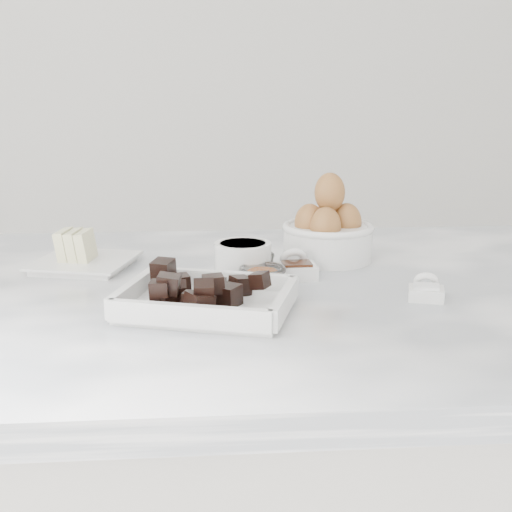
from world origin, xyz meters
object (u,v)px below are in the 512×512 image
(zest_bowl, at_px, (263,276))
(salt_spoon, at_px, (426,290))
(chocolate_dish, at_px, (207,294))
(vanilla_spoon, at_px, (296,268))
(butter_plate, at_px, (83,256))
(egg_bowl, at_px, (328,232))
(honey_bowl, at_px, (250,263))
(sugar_ramekin, at_px, (243,258))

(zest_bowl, height_order, salt_spoon, salt_spoon)
(chocolate_dish, bearing_deg, vanilla_spoon, 48.26)
(butter_plate, relative_size, egg_bowl, 1.17)
(egg_bowl, xyz_separation_m, honey_bowl, (-0.14, -0.08, -0.03))
(egg_bowl, xyz_separation_m, salt_spoon, (0.10, -0.22, -0.04))
(egg_bowl, distance_m, zest_bowl, 0.20)
(honey_bowl, bearing_deg, butter_plate, 168.01)
(butter_plate, bearing_deg, honey_bowl, -11.99)
(honey_bowl, bearing_deg, zest_bowl, -79.54)
(butter_plate, height_order, egg_bowl, egg_bowl)
(sugar_ramekin, relative_size, salt_spoon, 1.30)
(sugar_ramekin, relative_size, zest_bowl, 1.26)
(egg_bowl, xyz_separation_m, zest_bowl, (-0.12, -0.15, -0.03))
(chocolate_dish, xyz_separation_m, butter_plate, (-0.20, 0.24, -0.00))
(zest_bowl, bearing_deg, vanilla_spoon, 40.62)
(butter_plate, height_order, salt_spoon, butter_plate)
(butter_plate, bearing_deg, salt_spoon, -22.07)
(chocolate_dish, height_order, butter_plate, butter_plate)
(vanilla_spoon, relative_size, salt_spoon, 1.09)
(chocolate_dish, xyz_separation_m, vanilla_spoon, (0.14, 0.16, -0.01))
(sugar_ramekin, bearing_deg, butter_plate, 165.30)
(butter_plate, height_order, sugar_ramekin, butter_plate)
(sugar_ramekin, xyz_separation_m, vanilla_spoon, (0.08, -0.01, -0.01))
(butter_plate, height_order, vanilla_spoon, butter_plate)
(honey_bowl, distance_m, salt_spoon, 0.28)
(butter_plate, distance_m, egg_bowl, 0.40)
(zest_bowl, bearing_deg, egg_bowl, 50.52)
(sugar_ramekin, xyz_separation_m, zest_bowl, (0.03, -0.06, -0.01))
(chocolate_dish, height_order, honey_bowl, chocolate_dish)
(vanilla_spoon, bearing_deg, butter_plate, 166.48)
(honey_bowl, height_order, zest_bowl, honey_bowl)
(sugar_ramekin, distance_m, honey_bowl, 0.02)
(butter_plate, distance_m, zest_bowl, 0.31)
(honey_bowl, relative_size, vanilla_spoon, 1.05)
(chocolate_dish, distance_m, butter_plate, 0.31)
(egg_bowl, bearing_deg, chocolate_dish, -128.71)
(salt_spoon, bearing_deg, butter_plate, 157.93)
(butter_plate, bearing_deg, egg_bowl, 2.90)
(zest_bowl, distance_m, salt_spoon, 0.23)
(sugar_ramekin, height_order, zest_bowl, sugar_ramekin)
(egg_bowl, height_order, vanilla_spoon, egg_bowl)
(butter_plate, relative_size, sugar_ramekin, 2.06)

